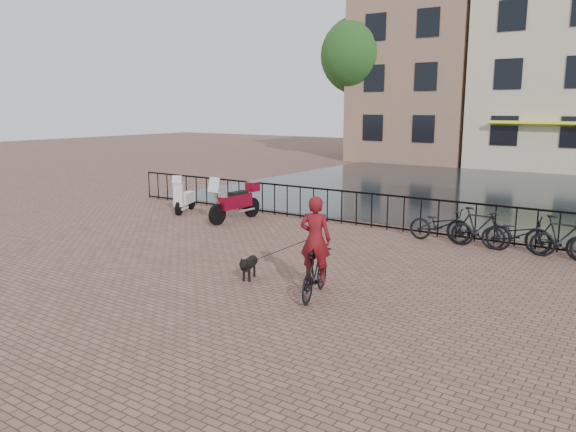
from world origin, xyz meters
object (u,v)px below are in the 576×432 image
Objects in this scene: motorcycle at (235,197)px; scooter at (185,192)px; cyclist at (315,253)px; dog at (249,267)px.

motorcycle is 1.40× the size of scooter.
cyclist reaches higher than scooter.
motorcycle is at bearing -54.13° from cyclist.
motorcycle reaches higher than dog.
cyclist is 1.50× the size of scooter.
motorcycle is 2.31m from scooter.
motorcycle is at bearing 111.50° from dog.
cyclist reaches higher than dog.
dog is at bearing -59.12° from scooter.
scooter is at bearing 178.80° from motorcycle.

